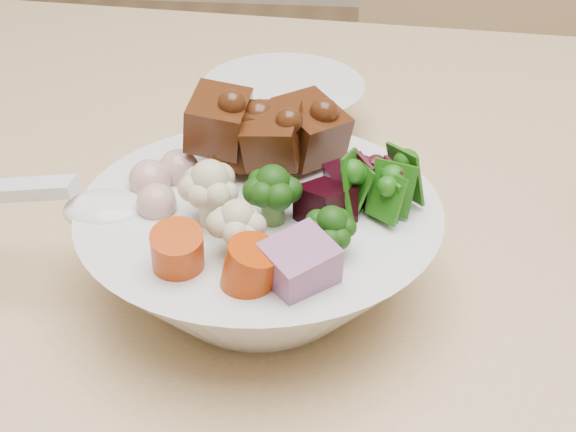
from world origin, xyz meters
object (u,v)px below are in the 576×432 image
at_px(food_bowl, 263,242).
at_px(side_bowl, 283,108).
at_px(dining_table, 556,322).
at_px(chair_far, 478,127).

relative_size(food_bowl, side_bowl, 1.59).
bearing_deg(food_bowl, dining_table, 18.69).
bearing_deg(food_bowl, chair_far, 71.43).
relative_size(chair_far, food_bowl, 3.77).
height_order(chair_far, side_bowl, chair_far).
distance_m(chair_far, side_bowl, 0.68).
height_order(dining_table, chair_far, chair_far).
xyz_separation_m(chair_far, food_bowl, (-0.27, -0.80, 0.30)).
bearing_deg(dining_table, chair_far, 92.95).
bearing_deg(chair_far, side_bowl, -115.40).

